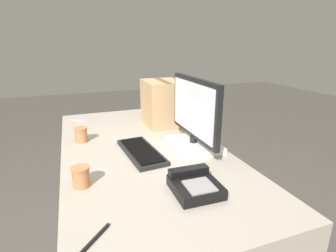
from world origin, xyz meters
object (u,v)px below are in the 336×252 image
(desk_phone, at_px, (195,185))
(spoon, at_px, (74,120))
(pen_marker, at_px, (95,239))
(cardboard_box, at_px, (162,103))
(keyboard, at_px, (141,152))
(paper_cup_right, at_px, (81,177))
(paper_cup_left, at_px, (81,135))
(monitor, at_px, (194,121))

(desk_phone, distance_m, spoon, 1.34)
(spoon, distance_m, pen_marker, 1.42)
(cardboard_box, relative_size, pen_marker, 2.89)
(spoon, bearing_deg, cardboard_box, -163.61)
(keyboard, relative_size, pen_marker, 3.74)
(paper_cup_right, relative_size, spoon, 0.75)
(keyboard, relative_size, desk_phone, 2.07)
(cardboard_box, bearing_deg, keyboard, -31.54)
(paper_cup_right, xyz_separation_m, pen_marker, (0.36, 0.02, -0.04))
(paper_cup_right, relative_size, cardboard_box, 0.27)
(paper_cup_left, height_order, cardboard_box, cardboard_box)
(spoon, height_order, cardboard_box, cardboard_box)
(spoon, distance_m, cardboard_box, 0.73)
(monitor, height_order, paper_cup_left, monitor)
(paper_cup_right, height_order, cardboard_box, cardboard_box)
(paper_cup_left, bearing_deg, desk_phone, 28.67)
(monitor, relative_size, paper_cup_left, 5.73)
(keyboard, distance_m, paper_cup_left, 0.43)
(spoon, xyz_separation_m, cardboard_box, (0.33, 0.63, 0.16))
(monitor, bearing_deg, paper_cup_right, -71.00)
(paper_cup_right, bearing_deg, cardboard_box, 139.24)
(paper_cup_right, height_order, spoon, paper_cup_right)
(monitor, height_order, paper_cup_right, monitor)
(pen_marker, bearing_deg, paper_cup_right, -133.62)
(keyboard, height_order, pen_marker, keyboard)
(keyboard, height_order, paper_cup_left, paper_cup_left)
(pen_marker, bearing_deg, desk_phone, 152.63)
(desk_phone, xyz_separation_m, paper_cup_left, (-0.76, -0.42, 0.02))
(monitor, height_order, keyboard, monitor)
(monitor, xyz_separation_m, desk_phone, (0.43, -0.20, -0.14))
(paper_cup_right, bearing_deg, spoon, -179.96)
(paper_cup_right, bearing_deg, desk_phone, 65.18)
(paper_cup_right, bearing_deg, pen_marker, 3.28)
(monitor, distance_m, keyboard, 0.35)
(monitor, bearing_deg, keyboard, -94.37)
(desk_phone, distance_m, paper_cup_left, 0.87)
(paper_cup_left, height_order, paper_cup_right, paper_cup_left)
(monitor, bearing_deg, cardboard_box, -178.50)
(paper_cup_left, relative_size, spoon, 0.78)
(keyboard, xyz_separation_m, paper_cup_left, (-0.31, -0.30, 0.03))
(desk_phone, xyz_separation_m, spoon, (-1.27, -0.44, -0.03))
(monitor, distance_m, cardboard_box, 0.51)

